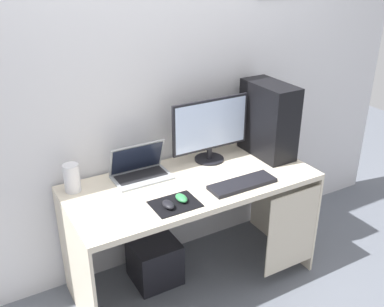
# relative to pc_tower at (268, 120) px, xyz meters

# --- Properties ---
(ground_plane) EXTENTS (8.00, 8.00, 0.00)m
(ground_plane) POSITION_rel_pc_tower_xyz_m (-0.64, -0.09, -1.00)
(ground_plane) COLOR slate
(wall_back) EXTENTS (4.00, 0.05, 2.60)m
(wall_back) POSITION_rel_pc_tower_xyz_m (-0.63, 0.30, 0.30)
(wall_back) COLOR silver
(wall_back) RESTS_ON ground_plane
(desk) EXTENTS (1.53, 0.69, 0.76)m
(desk) POSITION_rel_pc_tower_xyz_m (-0.62, -0.10, -0.40)
(desk) COLOR beige
(desk) RESTS_ON ground_plane
(pc_tower) EXTENTS (0.20, 0.41, 0.50)m
(pc_tower) POSITION_rel_pc_tower_xyz_m (0.00, 0.00, 0.00)
(pc_tower) COLOR black
(pc_tower) RESTS_ON desk
(monitor) EXTENTS (0.55, 0.20, 0.43)m
(monitor) POSITION_rel_pc_tower_xyz_m (-0.39, 0.10, -0.02)
(monitor) COLOR black
(monitor) RESTS_ON desk
(laptop) EXTENTS (0.35, 0.22, 0.21)m
(laptop) POSITION_rel_pc_tower_xyz_m (-0.89, 0.11, -0.20)
(laptop) COLOR #9EA3A8
(laptop) RESTS_ON desk
(speaker) EXTENTS (0.09, 0.09, 0.17)m
(speaker) POSITION_rel_pc_tower_xyz_m (-1.30, 0.15, -0.16)
(speaker) COLOR silver
(speaker) RESTS_ON desk
(keyboard) EXTENTS (0.42, 0.14, 0.02)m
(keyboard) POSITION_rel_pc_tower_xyz_m (-0.41, -0.29, -0.24)
(keyboard) COLOR black
(keyboard) RESTS_ON desk
(mousepad) EXTENTS (0.26, 0.20, 0.00)m
(mousepad) POSITION_rel_pc_tower_xyz_m (-0.85, -0.28, -0.25)
(mousepad) COLOR black
(mousepad) RESTS_ON desk
(mouse_left) EXTENTS (0.06, 0.10, 0.03)m
(mouse_left) POSITION_rel_pc_tower_xyz_m (-0.81, -0.27, -0.23)
(mouse_left) COLOR #338C4C
(mouse_left) RESTS_ON mousepad
(mouse_right) EXTENTS (0.06, 0.10, 0.03)m
(mouse_right) POSITION_rel_pc_tower_xyz_m (-0.90, -0.30, -0.23)
(mouse_right) COLOR black
(mouse_right) RESTS_ON mousepad
(subwoofer) EXTENTS (0.30, 0.30, 0.30)m
(subwoofer) POSITION_rel_pc_tower_xyz_m (-0.86, 0.03, -0.85)
(subwoofer) COLOR black
(subwoofer) RESTS_ON ground_plane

